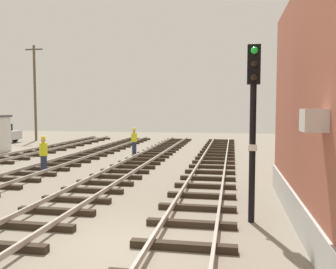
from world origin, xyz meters
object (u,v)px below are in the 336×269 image
object	(u,v)px
track_worker_foreground	(44,154)
track_worker_distant	(134,141)
utility_pole_far	(35,91)
signal_mast	(253,112)

from	to	relation	value
track_worker_foreground	track_worker_distant	distance (m)	8.57
track_worker_foreground	track_worker_distant	xyz separation A→B (m)	(2.54, 8.18, 0.00)
track_worker_foreground	track_worker_distant	bearing A→B (deg)	72.72
utility_pole_far	track_worker_foreground	distance (m)	19.89
utility_pole_far	track_worker_distant	world-z (taller)	utility_pole_far
signal_mast	utility_pole_far	size ratio (longest dim) A/B	0.53
track_worker_distant	signal_mast	bearing A→B (deg)	-62.97
utility_pole_far	track_worker_distant	size ratio (longest dim) A/B	5.07
utility_pole_far	track_worker_foreground	world-z (taller)	utility_pole_far
signal_mast	track_worker_distant	world-z (taller)	signal_mast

